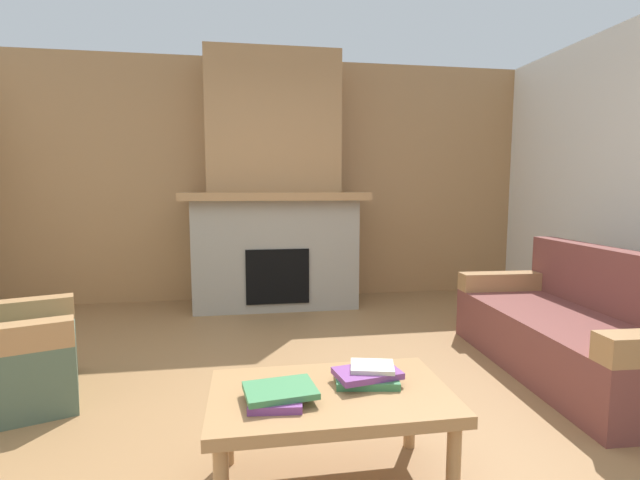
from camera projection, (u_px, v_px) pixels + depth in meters
name	position (u px, v px, depth m)	size (l,w,h in m)	color
ground	(306.00, 425.00, 2.45)	(9.00, 9.00, 0.00)	olive
wall_back_wood_panel	(272.00, 181.00, 5.24)	(6.00, 0.12, 2.70)	#A87A4C
fireplace	(275.00, 198.00, 4.90)	(1.90, 0.82, 2.70)	gray
couch	(577.00, 332.00, 3.13)	(0.92, 1.84, 0.85)	brown
coffee_table	(331.00, 403.00, 1.90)	(1.00, 0.60, 0.43)	#A87A4C
book_stack_near_edge	(278.00, 394.00, 1.80)	(0.30, 0.25, 0.06)	#7A3D84
book_stack_center	(368.00, 375.00, 1.97)	(0.30, 0.22, 0.08)	#3D7F4C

